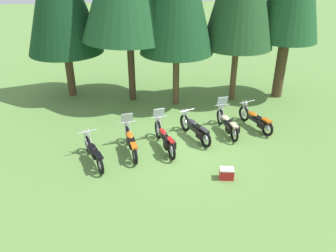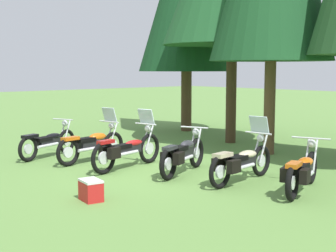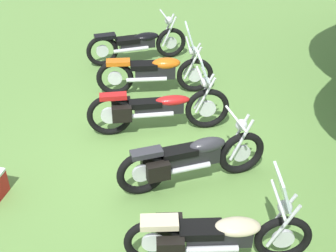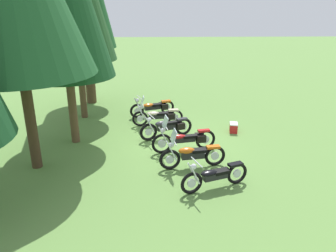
# 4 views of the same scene
# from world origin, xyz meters

# --- Properties ---
(ground_plane) EXTENTS (80.00, 80.00, 0.00)m
(ground_plane) POSITION_xyz_m (0.00, 0.00, 0.00)
(ground_plane) COLOR #608C42
(motorcycle_0) EXTENTS (0.97, 2.08, 0.99)m
(motorcycle_0) POSITION_xyz_m (-3.37, -0.99, 0.43)
(motorcycle_0) COLOR black
(motorcycle_0) RESTS_ON ground_plane
(motorcycle_1) EXTENTS (0.70, 2.22, 1.36)m
(motorcycle_1) POSITION_xyz_m (-2.03, -0.45, 0.47)
(motorcycle_1) COLOR black
(motorcycle_1) RESTS_ON ground_plane
(motorcycle_2) EXTENTS (0.82, 2.37, 1.39)m
(motorcycle_2) POSITION_xyz_m (-0.74, -0.33, 0.47)
(motorcycle_2) COLOR black
(motorcycle_2) RESTS_ON ground_plane
(motorcycle_3) EXTENTS (1.04, 2.13, 1.01)m
(motorcycle_3) POSITION_xyz_m (0.57, 0.28, 0.46)
(motorcycle_3) COLOR black
(motorcycle_3) RESTS_ON ground_plane
(motorcycle_4) EXTENTS (0.73, 2.24, 1.36)m
(motorcycle_4) POSITION_xyz_m (1.99, 0.63, 0.46)
(motorcycle_4) COLOR black
(motorcycle_4) RESTS_ON ground_plane
(motorcycle_5) EXTENTS (1.06, 2.12, 0.99)m
(motorcycle_5) POSITION_xyz_m (3.30, 0.87, 0.43)
(motorcycle_5) COLOR black
(motorcycle_5) RESTS_ON ground_plane
(picnic_cooler) EXTENTS (0.51, 0.39, 0.39)m
(picnic_cooler) POSITION_xyz_m (1.10, -2.51, 0.20)
(picnic_cooler) COLOR red
(picnic_cooler) RESTS_ON ground_plane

